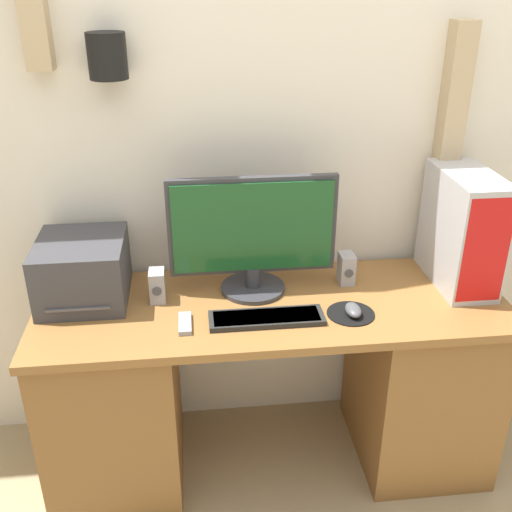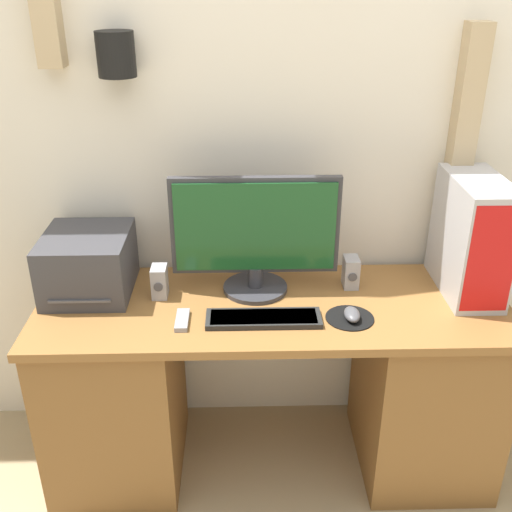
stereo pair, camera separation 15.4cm
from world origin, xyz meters
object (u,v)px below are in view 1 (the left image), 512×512
monitor (253,233)px  computer_tower (463,229)px  printer (83,270)px  mouse (353,310)px  remote_control (185,323)px  speaker_left (157,286)px  speaker_right (346,268)px  keyboard (267,318)px

monitor → computer_tower: bearing=-1.5°
monitor → printer: monitor is taller
mouse → printer: bearing=166.0°
monitor → printer: bearing=179.2°
mouse → computer_tower: (0.44, 0.20, 0.19)m
mouse → remote_control: 0.56m
monitor → computer_tower: (0.75, -0.02, -0.01)m
mouse → speaker_left: speaker_left is taller
printer → speaker_right: printer is taller
mouse → keyboard: bearing=179.9°
mouse → speaker_left: bearing=164.7°
keyboard → monitor: bearing=95.8°
computer_tower → printer: computer_tower is taller
keyboard → remote_control: 0.27m
speaker_left → speaker_right: same height
computer_tower → speaker_right: bearing=175.0°
monitor → keyboard: (0.02, -0.21, -0.21)m
mouse → computer_tower: bearing=24.2°
keyboard → printer: bearing=159.9°
monitor → remote_control: 0.39m
keyboard → speaker_left: 0.40m
keyboard → speaker_right: 0.40m
speaker_left → keyboard: bearing=-26.2°
mouse → remote_control: bearing=179.9°
speaker_left → remote_control: bearing=-62.6°
speaker_left → monitor: bearing=6.6°
monitor → speaker_left: 0.38m
remote_control → keyboard: bearing=0.0°
speaker_left → remote_control: 0.20m
mouse → computer_tower: computer_tower is taller
monitor → speaker_left: bearing=-173.4°
monitor → remote_control: size_ratio=4.71×
speaker_right → remote_control: bearing=-158.7°
computer_tower → printer: (-1.33, 0.03, -0.10)m
monitor → mouse: monitor is taller
mouse → printer: (-0.90, 0.22, 0.09)m
monitor → remote_control: monitor is taller
keyboard → remote_control: bearing=-180.0°
mouse → monitor: bearing=145.4°
printer → remote_control: (0.34, -0.22, -0.10)m
monitor → keyboard: monitor is taller
remote_control → speaker_right: bearing=21.3°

